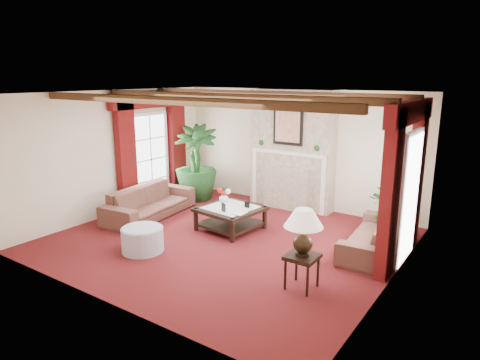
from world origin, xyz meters
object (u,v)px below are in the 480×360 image
Objects in this scene: sofa_left at (150,197)px; sofa_right at (374,229)px; potted_palm at (196,179)px; coffee_table at (230,218)px; ottoman at (142,240)px; side_table at (302,271)px.

sofa_left reaches higher than sofa_right.
coffee_table is (1.97, -1.30, -0.29)m from potted_palm.
sofa_right is at bearing 34.63° from ottoman.
sofa_right is at bearing -85.70° from sofa_left.
sofa_right is 4.05m from ottoman.
ottoman is (1.28, -1.42, -0.23)m from sofa_left.
sofa_left is 1.96m from coffee_table.
potted_palm is 2.37m from coffee_table.
side_table is at bearing -110.72° from sofa_left.
sofa_right reaches higher than side_table.
sofa_left is 1.63m from potted_palm.
sofa_left is 4.47× the size of side_table.
potted_palm is 5.02m from side_table.
sofa_right is 4.72m from potted_palm.
side_table reaches higher than coffee_table.
sofa_left is 3.16× the size of ottoman.
side_table is at bearing -32.46° from potted_palm.
ottoman is at bearing -59.69° from sofa_right.
ottoman is at bearing -103.55° from coffee_table.
potted_palm reaches higher than sofa_right.
sofa_right is 0.98× the size of potted_palm.
potted_palm is at bearing 113.58° from ottoman.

